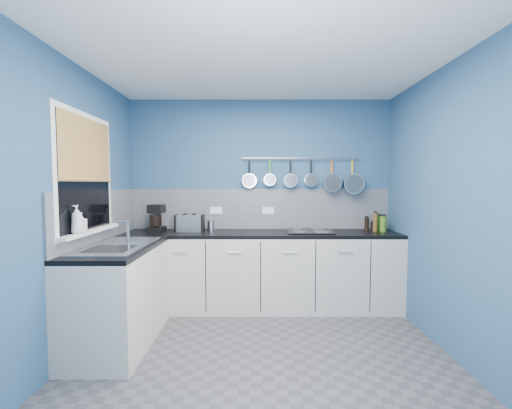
{
  "coord_description": "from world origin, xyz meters",
  "views": [
    {
      "loc": [
        -0.04,
        -2.75,
        1.46
      ],
      "look_at": [
        -0.05,
        0.75,
        1.25
      ],
      "focal_mm": 23.82,
      "sensor_mm": 36.0,
      "label": 1
    }
  ],
  "objects_px": {
    "paper_towel": "(155,220)",
    "canister": "(211,225)",
    "soap_bottle_a": "(77,219)",
    "coffee_maker": "(156,218)",
    "soap_bottle_b": "(81,223)",
    "toaster": "(190,223)",
    "hob": "(309,231)"
  },
  "relations": [
    {
      "from": "paper_towel",
      "to": "canister",
      "type": "height_order",
      "value": "paper_towel"
    },
    {
      "from": "soap_bottle_a",
      "to": "coffee_maker",
      "type": "xyz_separation_m",
      "value": [
        0.3,
        1.19,
        -0.11
      ]
    },
    {
      "from": "coffee_maker",
      "to": "canister",
      "type": "xyz_separation_m",
      "value": [
        0.63,
        0.11,
        -0.1
      ]
    },
    {
      "from": "soap_bottle_b",
      "to": "canister",
      "type": "xyz_separation_m",
      "value": [
        0.93,
        1.23,
        -0.18
      ]
    },
    {
      "from": "soap_bottle_a",
      "to": "toaster",
      "type": "bearing_deg",
      "value": 60.1
    },
    {
      "from": "canister",
      "to": "hob",
      "type": "height_order",
      "value": "canister"
    },
    {
      "from": "hob",
      "to": "coffee_maker",
      "type": "bearing_deg",
      "value": 179.79
    },
    {
      "from": "soap_bottle_a",
      "to": "canister",
      "type": "bearing_deg",
      "value": 54.37
    },
    {
      "from": "soap_bottle_a",
      "to": "hob",
      "type": "bearing_deg",
      "value": 29.41
    },
    {
      "from": "toaster",
      "to": "canister",
      "type": "bearing_deg",
      "value": 27.65
    },
    {
      "from": "soap_bottle_a",
      "to": "paper_towel",
      "type": "distance_m",
      "value": 1.3
    },
    {
      "from": "toaster",
      "to": "soap_bottle_a",
      "type": "bearing_deg",
      "value": -113.79
    },
    {
      "from": "paper_towel",
      "to": "toaster",
      "type": "xyz_separation_m",
      "value": [
        0.43,
        -0.06,
        -0.03
      ]
    },
    {
      "from": "paper_towel",
      "to": "soap_bottle_b",
      "type": "bearing_deg",
      "value": -102.56
    },
    {
      "from": "coffee_maker",
      "to": "hob",
      "type": "height_order",
      "value": "coffee_maker"
    },
    {
      "from": "paper_towel",
      "to": "coffee_maker",
      "type": "distance_m",
      "value": 0.09
    },
    {
      "from": "coffee_maker",
      "to": "hob",
      "type": "distance_m",
      "value": 1.81
    },
    {
      "from": "soap_bottle_a",
      "to": "soap_bottle_b",
      "type": "relative_size",
      "value": 1.39
    },
    {
      "from": "soap_bottle_a",
      "to": "soap_bottle_b",
      "type": "xyz_separation_m",
      "value": [
        0.0,
        0.07,
        -0.03
      ]
    },
    {
      "from": "soap_bottle_a",
      "to": "toaster",
      "type": "xyz_separation_m",
      "value": [
        0.69,
        1.21,
        -0.17
      ]
    },
    {
      "from": "canister",
      "to": "coffee_maker",
      "type": "bearing_deg",
      "value": -170.28
    },
    {
      "from": "hob",
      "to": "canister",
      "type": "bearing_deg",
      "value": 174.4
    },
    {
      "from": "toaster",
      "to": "hob",
      "type": "xyz_separation_m",
      "value": [
        1.41,
        -0.02,
        -0.09
      ]
    },
    {
      "from": "canister",
      "to": "hob",
      "type": "distance_m",
      "value": 1.18
    },
    {
      "from": "soap_bottle_b",
      "to": "hob",
      "type": "distance_m",
      "value": 2.39
    },
    {
      "from": "soap_bottle_a",
      "to": "paper_towel",
      "type": "height_order",
      "value": "soap_bottle_a"
    },
    {
      "from": "soap_bottle_a",
      "to": "soap_bottle_b",
      "type": "distance_m",
      "value": 0.08
    },
    {
      "from": "paper_towel",
      "to": "toaster",
      "type": "relative_size",
      "value": 0.87
    },
    {
      "from": "paper_towel",
      "to": "toaster",
      "type": "distance_m",
      "value": 0.43
    },
    {
      "from": "soap_bottle_a",
      "to": "hob",
      "type": "distance_m",
      "value": 2.43
    },
    {
      "from": "paper_towel",
      "to": "hob",
      "type": "distance_m",
      "value": 1.84
    },
    {
      "from": "coffee_maker",
      "to": "soap_bottle_b",
      "type": "bearing_deg",
      "value": -99.61
    }
  ]
}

